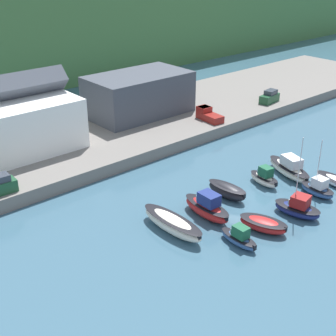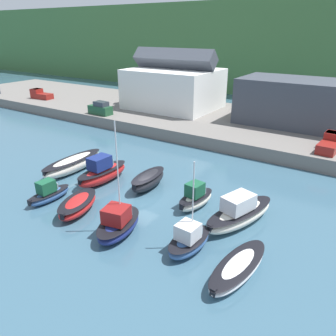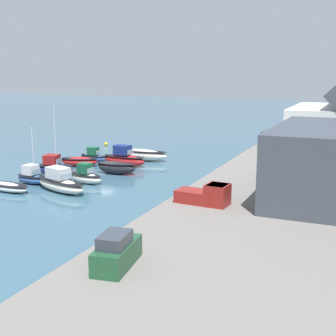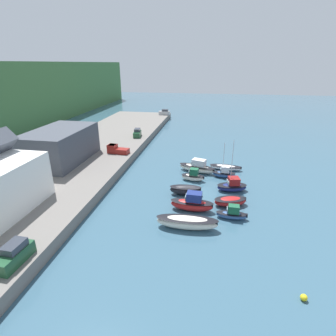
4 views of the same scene
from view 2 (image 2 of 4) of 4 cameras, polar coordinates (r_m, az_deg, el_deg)
ground_plane at (r=32.20m, az=-4.57°, el=-4.75°), size 320.00×320.00×0.00m
hillside_backdrop at (r=114.39m, az=25.76°, el=18.75°), size 240.00×71.89×21.20m
quay_promenade at (r=53.51m, az=12.81°, el=7.19°), size 133.51×22.00×1.74m
harbor_clubhouse at (r=60.22m, az=0.98°, el=13.99°), size 15.42×12.40×10.28m
yacht_club_building at (r=52.68m, az=21.51°, el=10.62°), size 16.41×9.50×6.60m
moored_boat_0 at (r=38.60m, az=-16.20°, el=0.69°), size 2.49×8.39×1.70m
moored_boat_1 at (r=35.06m, az=-11.38°, el=-0.76°), size 2.50×6.56×2.95m
moored_boat_2 at (r=33.27m, az=-3.46°, el=-2.10°), size 2.33×5.41×1.64m
moored_boat_3 at (r=29.83m, az=4.83°, el=-5.25°), size 2.32×4.56×2.43m
moored_boat_4 at (r=27.84m, az=12.37°, el=-7.68°), size 4.50×7.96×2.73m
moored_boat_5 at (r=32.78m, az=-20.06°, el=-4.21°), size 1.69×4.45×2.10m
moored_boat_6 at (r=30.11m, az=-15.45°, el=-6.21°), size 3.84×5.60×1.30m
moored_boat_7 at (r=26.37m, az=-8.64°, el=-9.52°), size 3.49×5.54×9.07m
moored_boat_8 at (r=24.41m, az=3.67°, el=-12.45°), size 2.38×4.50×6.89m
moored_boat_9 at (r=23.00m, az=12.10°, el=-16.56°), size 2.80×6.76×0.94m
parked_car_0 at (r=56.82m, az=-11.69°, el=10.07°), size 4.27×1.97×2.16m
pickup_truck_0 at (r=73.87m, az=-21.36°, el=11.85°), size 4.85×2.27×1.90m
pickup_truck_1 at (r=43.28m, az=26.49°, el=3.91°), size 2.33×4.87×1.90m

